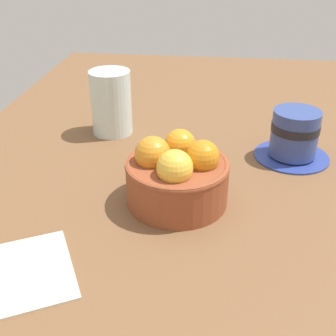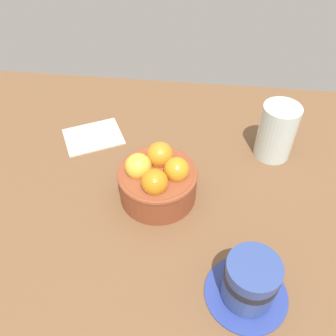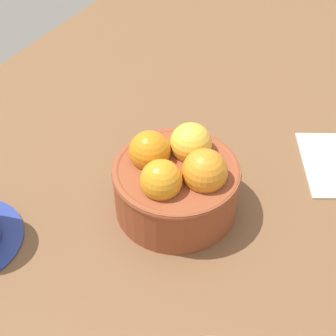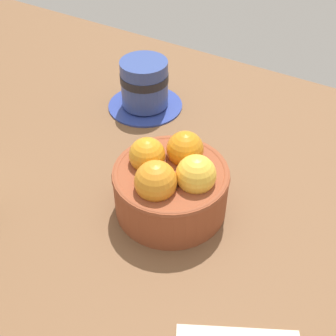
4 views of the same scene
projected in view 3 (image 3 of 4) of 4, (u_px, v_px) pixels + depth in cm
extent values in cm
cube|color=brown|center=(176.00, 220.00, 60.01)|extent=(155.76, 80.34, 4.66)
cylinder|color=brown|center=(176.00, 188.00, 56.27)|extent=(14.11, 14.11, 6.24)
torus|color=brown|center=(176.00, 171.00, 54.41)|extent=(14.31, 14.31, 1.00)
sphere|color=orange|center=(164.00, 181.00, 51.18)|extent=(4.47, 4.47, 4.47)
sphere|color=orange|center=(206.00, 170.00, 52.41)|extent=(4.93, 4.93, 4.93)
sphere|color=yellow|center=(189.00, 143.00, 55.67)|extent=(4.76, 4.76, 4.76)
sphere|color=orange|center=(148.00, 153.00, 54.44)|extent=(4.64, 4.64, 4.64)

